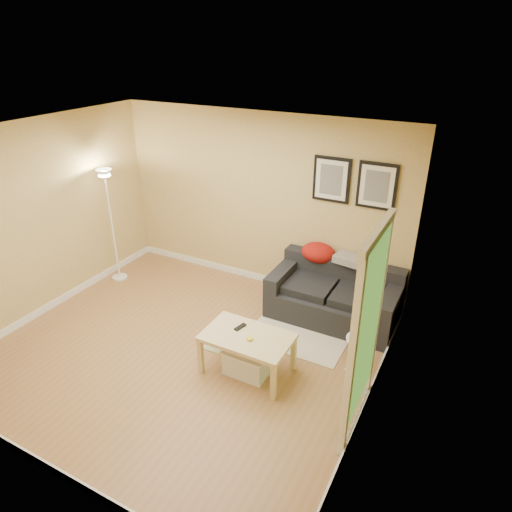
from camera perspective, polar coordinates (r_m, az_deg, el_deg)
name	(u,v)px	position (r m, az deg, el deg)	size (l,w,h in m)	color
floor	(185,349)	(5.83, -8.89, -11.49)	(4.50, 4.50, 0.00)	#9B6D42
ceiling	(167,138)	(4.72, -11.13, 14.33)	(4.50, 4.50, 0.00)	white
wall_back	(259,202)	(6.70, 0.42, 6.78)	(4.50, 4.50, 0.00)	tan
wall_front	(20,358)	(4.00, -27.54, -11.30)	(4.50, 4.50, 0.00)	tan
wall_left	(39,221)	(6.67, -25.59, 4.03)	(4.00, 4.00, 0.00)	tan
wall_right	(378,307)	(4.30, 15.04, -6.18)	(4.00, 4.00, 0.00)	tan
baseboard_back	(259,277)	(7.20, 0.35, -2.65)	(4.50, 0.02, 0.10)	white
baseboard_front	(53,469)	(4.82, -24.12, -23.22)	(4.50, 0.02, 0.10)	white
baseboard_left	(58,301)	(7.18, -23.61, -5.21)	(0.02, 4.00, 0.10)	white
baseboard_right	(362,409)	(5.06, 13.21, -18.18)	(0.02, 4.00, 0.10)	white
sofa	(334,294)	(6.22, 9.76, -4.69)	(1.70, 0.90, 0.75)	black
red_throw	(318,253)	(6.40, 7.81, 0.42)	(0.48, 0.36, 0.28)	#A51B0F
plaid_throw	(350,260)	(6.26, 11.74, -0.45)	(0.42, 0.26, 0.10)	tan
framed_print_left	(332,180)	(6.12, 9.46, 9.45)	(0.50, 0.04, 0.60)	black
framed_print_right	(377,186)	(5.97, 14.95, 8.48)	(0.50, 0.04, 0.60)	black
area_rug	(298,335)	(6.01, 5.31, -9.88)	(1.25, 0.85, 0.01)	beige
green_runner	(235,345)	(5.82, -2.62, -11.11)	(0.70, 0.50, 0.01)	#668C4C
coffee_table	(247,353)	(5.30, -1.10, -12.13)	(1.00, 0.61, 0.50)	beige
remote_control	(240,327)	(5.26, -1.99, -8.90)	(0.05, 0.16, 0.02)	black
tape_roll	(250,339)	(5.07, -0.81, -10.36)	(0.07, 0.07, 0.03)	yellow
storage_bin	(248,361)	(5.34, -1.06, -13.05)	(0.51, 0.37, 0.31)	white
side_table	(359,357)	(5.38, 12.78, -12.21)	(0.33, 0.33, 0.50)	white
book_stack	(361,336)	(5.20, 13.02, -9.76)	(0.17, 0.23, 0.07)	#305D90
floor_lamp	(113,229)	(7.25, -17.55, 3.21)	(0.23, 0.23, 1.78)	white
doorway	(365,339)	(4.33, 13.48, -10.07)	(0.12, 1.01, 2.13)	white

